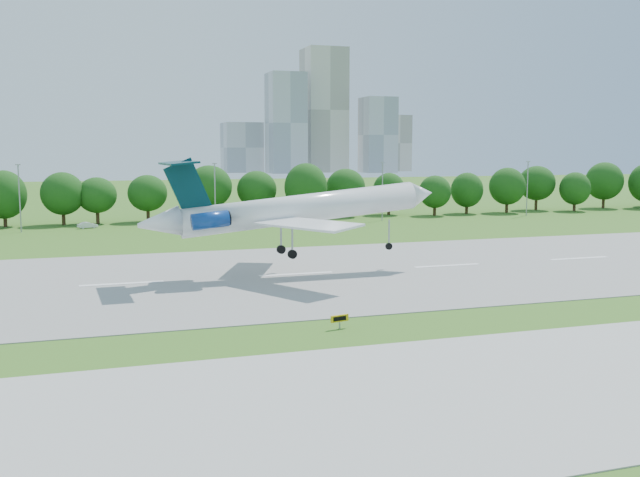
# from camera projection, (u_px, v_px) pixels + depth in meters

# --- Properties ---
(ground) EXTENTS (600.00, 600.00, 0.00)m
(ground) POSITION_uv_depth(u_px,v_px,m) (573.00, 307.00, 67.01)
(ground) COLOR #3A691B
(ground) RESTS_ON ground
(runway) EXTENTS (400.00, 45.00, 0.08)m
(runway) POSITION_uv_depth(u_px,v_px,m) (447.00, 266.00, 90.62)
(runway) COLOR gray
(runway) RESTS_ON ground
(tree_line) EXTENTS (288.40, 8.40, 10.40)m
(tree_line) POSITION_uv_depth(u_px,v_px,m) (300.00, 190.00, 153.13)
(tree_line) COLOR #382314
(tree_line) RESTS_ON ground
(light_poles) EXTENTS (175.90, 0.25, 12.19)m
(light_poles) POSITION_uv_depth(u_px,v_px,m) (302.00, 192.00, 142.90)
(light_poles) COLOR gray
(light_poles) RESTS_ON ground
(skyline) EXTENTS (127.00, 52.00, 80.00)m
(skyline) POSITION_uv_depth(u_px,v_px,m) (319.00, 125.00, 462.62)
(skyline) COLOR #B2B2B7
(skyline) RESTS_ON ground
(airliner) EXTENTS (36.73, 26.63, 11.61)m
(airliner) POSITION_uv_depth(u_px,v_px,m) (287.00, 209.00, 83.13)
(airliner) COLOR white
(airliner) RESTS_ON ground
(taxi_sign_left) EXTENTS (1.65, 0.54, 1.16)m
(taxi_sign_left) POSITION_uv_depth(u_px,v_px,m) (340.00, 319.00, 58.95)
(taxi_sign_left) COLOR gray
(taxi_sign_left) RESTS_ON ground
(service_vehicle_a) EXTENTS (3.82, 2.56, 1.19)m
(service_vehicle_a) POSITION_uv_depth(u_px,v_px,m) (88.00, 225.00, 134.24)
(service_vehicle_a) COLOR silver
(service_vehicle_a) RESTS_ON ground
(service_vehicle_b) EXTENTS (4.01, 1.89, 1.33)m
(service_vehicle_b) POSITION_uv_depth(u_px,v_px,m) (268.00, 221.00, 140.45)
(service_vehicle_b) COLOR white
(service_vehicle_b) RESTS_ON ground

